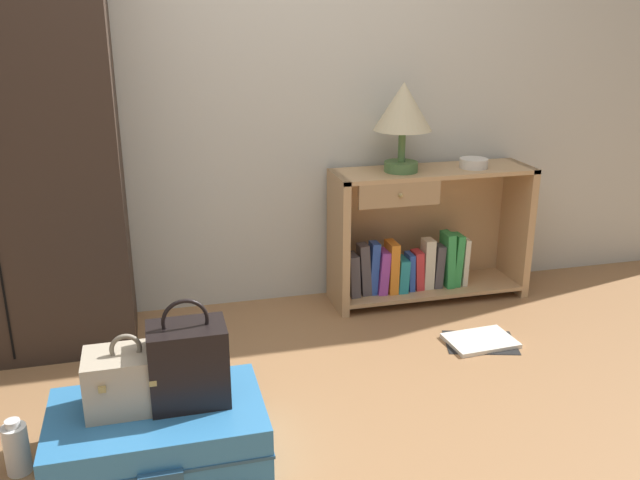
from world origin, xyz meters
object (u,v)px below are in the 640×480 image
(bowl, at_px, (474,163))
(open_book_on_floor, at_px, (480,341))
(bookshelf, at_px, (422,239))
(train_case, at_px, (129,380))
(handbag, at_px, (188,363))
(bottle, at_px, (17,448))
(suitcase_large, at_px, (158,434))
(table_lamp, at_px, (403,111))

(bowl, distance_m, open_book_on_floor, 0.93)
(bookshelf, relative_size, train_case, 3.65)
(handbag, bearing_deg, bookshelf, 39.54)
(bowl, height_order, handbag, bowl)
(bookshelf, distance_m, open_book_on_floor, 0.67)
(bowl, distance_m, handbag, 1.91)
(bottle, xyz_separation_m, open_book_on_floor, (1.95, 0.46, -0.08))
(handbag, distance_m, open_book_on_floor, 1.49)
(bookshelf, relative_size, suitcase_large, 1.43)
(bookshelf, relative_size, bottle, 5.26)
(train_case, distance_m, open_book_on_floor, 1.67)
(bookshelf, bearing_deg, bowl, -7.49)
(bookshelf, xyz_separation_m, bowl, (0.25, -0.03, 0.40))
(train_case, distance_m, bottle, 0.44)
(train_case, height_order, bottle, train_case)
(bowl, xyz_separation_m, suitcase_large, (-1.67, -1.06, -0.63))
(table_lamp, xyz_separation_m, train_case, (-1.36, -1.04, -0.71))
(table_lamp, bearing_deg, bowl, -2.19)
(handbag, height_order, bottle, handbag)
(table_lamp, bearing_deg, bookshelf, 7.09)
(train_case, relative_size, bottle, 1.44)
(bookshelf, xyz_separation_m, train_case, (-1.50, -1.06, -0.03))
(bowl, distance_m, suitcase_large, 2.08)
(table_lamp, bearing_deg, open_book_on_floor, -69.46)
(bookshelf, bearing_deg, handbag, -140.46)
(bowl, height_order, bottle, bowl)
(train_case, xyz_separation_m, open_book_on_floor, (1.57, 0.47, -0.30))
(suitcase_large, height_order, open_book_on_floor, suitcase_large)
(table_lamp, height_order, train_case, table_lamp)
(handbag, relative_size, bottle, 1.92)
(table_lamp, xyz_separation_m, bowl, (0.39, -0.02, -0.28))
(bookshelf, distance_m, train_case, 1.83)
(bowl, xyz_separation_m, handbag, (-1.55, -1.04, -0.38))
(open_book_on_floor, bearing_deg, suitcase_large, -161.04)
(bowl, bearing_deg, table_lamp, 177.81)
(train_case, bearing_deg, bowl, 30.29)
(handbag, relative_size, open_book_on_floor, 1.01)
(table_lamp, distance_m, suitcase_large, 1.90)
(bookshelf, relative_size, open_book_on_floor, 2.77)
(train_case, bearing_deg, bottle, 178.36)
(table_lamp, xyz_separation_m, open_book_on_floor, (0.21, -0.56, -1.00))
(bookshelf, relative_size, handbag, 2.73)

